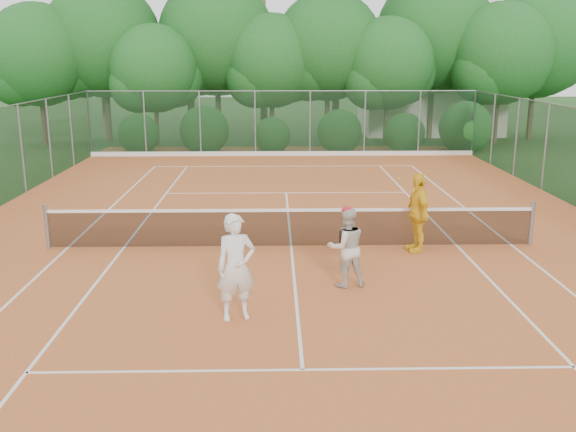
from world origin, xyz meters
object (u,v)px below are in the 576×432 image
object	(u,v)px
player_center_grp	(346,247)
player_yellow	(417,213)
ball_hopper	(348,240)
player_white	(236,267)

from	to	relation	value
player_center_grp	player_yellow	world-z (taller)	player_yellow
player_center_grp	ball_hopper	world-z (taller)	player_center_grp
player_yellow	ball_hopper	size ratio (longest dim) A/B	2.45
player_white	player_yellow	distance (m)	5.72
player_white	ball_hopper	world-z (taller)	player_white
player_center_grp	ball_hopper	size ratio (longest dim) A/B	2.15
player_center_grp	player_yellow	size ratio (longest dim) A/B	0.88
ball_hopper	player_white	bearing A→B (deg)	-152.98
player_white	player_center_grp	xyz separation A→B (m)	(2.13, 1.63, -0.13)
player_center_grp	ball_hopper	bearing A→B (deg)	81.84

